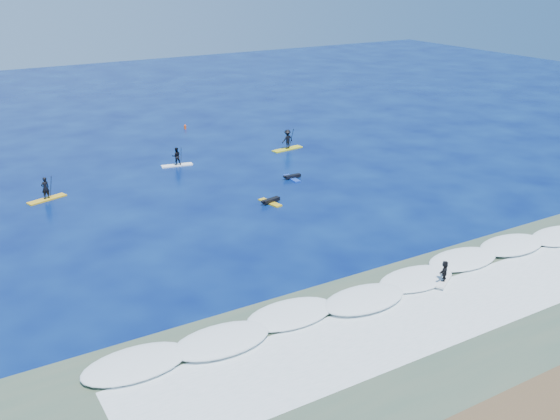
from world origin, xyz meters
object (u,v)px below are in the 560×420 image
sup_paddler_right (287,141)px  prone_paddler_far (292,177)px  marker_buoy (185,127)px  prone_paddler_near (270,201)px  wave_surfer (444,272)px  sup_paddler_left (46,192)px  sup_paddler_center (177,158)px

sup_paddler_right → prone_paddler_far: sup_paddler_right is taller
sup_paddler_right → marker_buoy: sup_paddler_right is taller
prone_paddler_near → wave_surfer: size_ratio=1.26×
prone_paddler_far → sup_paddler_left: bearing=75.9°
wave_surfer → marker_buoy: size_ratio=2.93×
wave_surfer → marker_buoy: wave_surfer is taller
prone_paddler_far → marker_buoy: (-1.18, 19.71, 0.11)m
sup_paddler_center → sup_paddler_right: 10.94m
sup_paddler_left → sup_paddler_right: size_ratio=0.92×
sup_paddler_center → marker_buoy: 12.91m
sup_paddler_center → wave_surfer: 28.01m
wave_surfer → marker_buoy: 39.29m
sup_paddler_right → prone_paddler_far: 8.64m
sup_paddler_right → marker_buoy: bearing=106.0°
sup_paddler_center → marker_buoy: (5.60, 11.63, -0.45)m
sup_paddler_center → prone_paddler_near: (2.49, -12.02, -0.56)m
sup_paddler_center → prone_paddler_near: bearing=-67.7°
sup_paddler_left → sup_paddler_right: (22.43, 2.38, 0.23)m
prone_paddler_near → marker_buoy: bearing=-18.9°
sup_paddler_right → wave_surfer: (-6.41, -27.10, -0.14)m
prone_paddler_near → sup_paddler_center: bearing=0.3°
sup_paddler_left → wave_surfer: sup_paddler_left is taller
prone_paddler_far → marker_buoy: bearing=5.0°
sup_paddler_right → prone_paddler_near: sup_paddler_right is taller
sup_paddler_left → prone_paddler_far: bearing=-33.5°
prone_paddler_far → sup_paddler_right: bearing=-27.2°
sup_paddler_right → wave_surfer: 27.85m
wave_surfer → prone_paddler_near: bearing=65.4°
prone_paddler_near → prone_paddler_far: prone_paddler_near is taller
prone_paddler_near → wave_surfer: 15.76m
prone_paddler_far → wave_surfer: wave_surfer is taller
sup_paddler_center → sup_paddler_right: size_ratio=0.85×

